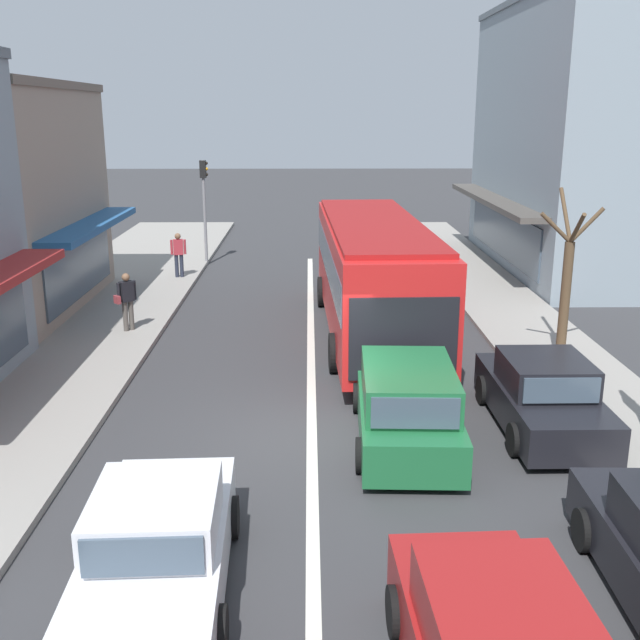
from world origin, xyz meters
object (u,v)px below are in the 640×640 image
sedan_adjacent_lane_lead (158,547)px  pedestrian_browsing_midblock (179,252)px  wagon_queue_gap_filler (406,405)px  street_tree_right (566,287)px  city_bus (373,270)px  traffic_light_downstreet (204,194)px  parked_sedan_kerb_second (542,396)px  pedestrian_with_handbag_near (127,298)px

sedan_adjacent_lane_lead → pedestrian_browsing_midblock: bearing=98.7°
sedan_adjacent_lane_lead → wagon_queue_gap_filler: wagon_queue_gap_filler is taller
sedan_adjacent_lane_lead → street_tree_right: (8.18, 9.08, 1.28)m
city_bus → street_tree_right: size_ratio=2.56×
sedan_adjacent_lane_lead → pedestrian_browsing_midblock: (-2.85, 18.71, 0.40)m
wagon_queue_gap_filler → traffic_light_downstreet: size_ratio=1.09×
pedestrian_browsing_midblock → parked_sedan_kerb_second: bearing=-55.3°
city_bus → parked_sedan_kerb_second: city_bus is taller
traffic_light_downstreet → pedestrian_browsing_midblock: (-0.61, -2.99, -1.79)m
wagon_queue_gap_filler → parked_sedan_kerb_second: (2.76, 0.63, -0.08)m
sedan_adjacent_lane_lead → street_tree_right: bearing=48.0°
city_bus → wagon_queue_gap_filler: size_ratio=2.39×
pedestrian_with_handbag_near → wagon_queue_gap_filler: bearing=-46.1°
wagon_queue_gap_filler → street_tree_right: 6.44m
pedestrian_with_handbag_near → street_tree_right: bearing=-13.0°
sedan_adjacent_lane_lead → parked_sedan_kerb_second: same height
city_bus → street_tree_right: bearing=-28.9°
wagon_queue_gap_filler → sedan_adjacent_lane_lead: bearing=-129.7°
sedan_adjacent_lane_lead → city_bus: bearing=72.2°
sedan_adjacent_lane_lead → parked_sedan_kerb_second: (6.53, 5.17, 0.00)m
parked_sedan_kerb_second → street_tree_right: (1.65, 3.90, 1.28)m
city_bus → street_tree_right: (4.47, -2.47, 0.06)m
traffic_light_downstreet → pedestrian_with_handbag_near: traffic_light_downstreet is taller
city_bus → pedestrian_browsing_midblock: city_bus is taller
street_tree_right → pedestrian_browsing_midblock: street_tree_right is taller
traffic_light_downstreet → pedestrian_with_handbag_near: (-0.88, -10.01, -1.79)m
city_bus → traffic_light_downstreet: 11.81m
sedan_adjacent_lane_lead → traffic_light_downstreet: traffic_light_downstreet is taller
traffic_light_downstreet → pedestrian_browsing_midblock: bearing=-101.6°
wagon_queue_gap_filler → parked_sedan_kerb_second: size_ratio=1.09×
street_tree_right → sedan_adjacent_lane_lead: bearing=-132.0°
pedestrian_with_handbag_near → city_bus: bearing=-1.2°
parked_sedan_kerb_second → traffic_light_downstreet: 18.84m
city_bus → traffic_light_downstreet: size_ratio=2.60×
wagon_queue_gap_filler → parked_sedan_kerb_second: bearing=12.8°
parked_sedan_kerb_second → pedestrian_browsing_midblock: (-9.39, 13.53, 0.40)m
pedestrian_with_handbag_near → pedestrian_browsing_midblock: same height
pedestrian_with_handbag_near → pedestrian_browsing_midblock: 7.02m
city_bus → sedan_adjacent_lane_lead: bearing=-107.8°
street_tree_right → pedestrian_with_handbag_near: 11.62m
wagon_queue_gap_filler → pedestrian_browsing_midblock: 15.64m
pedestrian_with_handbag_near → pedestrian_browsing_midblock: size_ratio=1.00×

